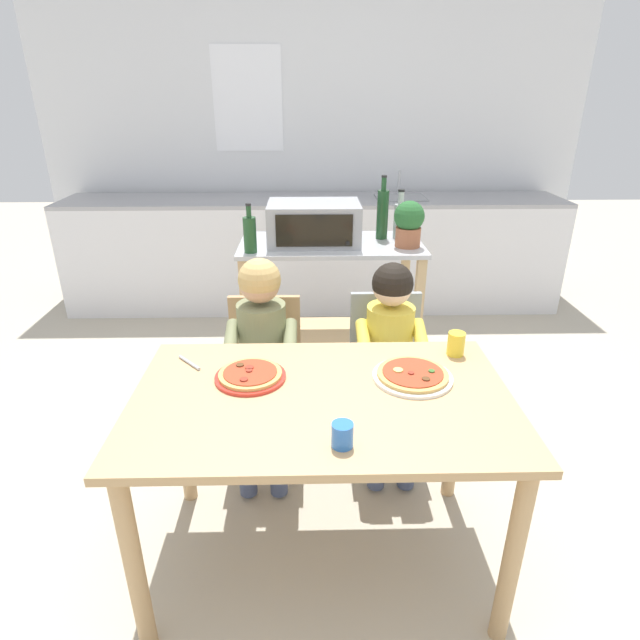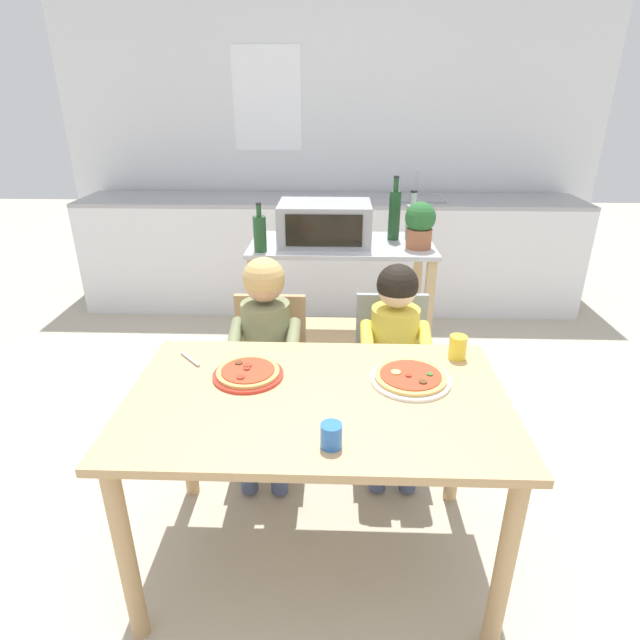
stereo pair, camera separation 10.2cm
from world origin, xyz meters
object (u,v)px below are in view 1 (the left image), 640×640
bottle_slim_sauce (250,234)px  dining_chair_left (265,369)px  bottle_brown_beer (400,219)px  pizza_plate_red_rimmed (250,375)px  toaster_oven (314,223)px  potted_herb_plant (409,223)px  bottle_squat_spirits (382,213)px  serving_spoon (189,363)px  child_in_olive_shirt (261,346)px  drinking_cup_yellow (456,344)px  child_in_yellow_shirt (391,345)px  pizza_plate_white (413,375)px  dining_chair_right (386,364)px  dining_table (322,421)px  drinking_cup_blue (342,435)px  kitchen_island_cart (331,292)px

bottle_slim_sauce → dining_chair_left: size_ratio=0.33×
bottle_brown_beer → pizza_plate_red_rimmed: bearing=-118.7°
toaster_oven → potted_herb_plant: bearing=-9.7°
bottle_squat_spirits → serving_spoon: 1.57m
child_in_olive_shirt → drinking_cup_yellow: (0.79, -0.26, 0.13)m
bottle_squat_spirits → child_in_yellow_shirt: bottle_squat_spirits is taller
child_in_yellow_shirt → pizza_plate_white: child_in_yellow_shirt is taller
pizza_plate_red_rimmed → drinking_cup_yellow: (0.79, 0.17, 0.03)m
bottle_brown_beer → potted_herb_plant: 0.19m
bottle_squat_spirits → potted_herb_plant: bearing=-55.4°
dining_chair_right → drinking_cup_yellow: bearing=-64.0°
bottle_brown_beer → potted_herb_plant: size_ratio=1.11×
bottle_brown_beer → pizza_plate_white: bearing=-96.8°
dining_chair_right → dining_table: bearing=-115.1°
toaster_oven → child_in_olive_shirt: size_ratio=0.50×
drinking_cup_blue → kitchen_island_cart: bearing=88.8°
kitchen_island_cart → bottle_squat_spirits: bearing=16.6°
toaster_oven → bottle_squat_spirits: bearing=12.5°
kitchen_island_cart → toaster_oven: bearing=179.4°
toaster_oven → pizza_plate_white: (0.34, -1.29, -0.26)m
child_in_olive_shirt → serving_spoon: size_ratio=7.39×
bottle_slim_sauce → serving_spoon: bearing=-98.4°
potted_herb_plant → drinking_cup_yellow: (0.02, -1.02, -0.24)m
bottle_slim_sauce → child_in_olive_shirt: size_ratio=0.25×
dining_chair_right → child_in_olive_shirt: (-0.59, -0.15, 0.19)m
bottle_slim_sauce → dining_chair_right: 1.00m
dining_table → dining_chair_right: size_ratio=1.61×
toaster_oven → dining_table: size_ratio=0.40×
dining_table → child_in_olive_shirt: child_in_olive_shirt is taller
drinking_cup_yellow → bottle_slim_sauce: bearing=134.1°
dining_chair_right → child_in_yellow_shirt: 0.21m
dining_table → child_in_yellow_shirt: (0.33, 0.58, 0.00)m
kitchen_island_cart → dining_chair_left: 0.81m
potted_herb_plant → pizza_plate_red_rimmed: potted_herb_plant is taller
dining_chair_left → drinking_cup_yellow: 0.94m
pizza_plate_white → toaster_oven: bearing=104.9°
toaster_oven → dining_chair_left: (-0.25, -0.72, -0.54)m
potted_herb_plant → bottle_slim_sauce: bearing=-173.7°
child_in_olive_shirt → child_in_yellow_shirt: (0.59, 0.03, -0.02)m
kitchen_island_cart → potted_herb_plant: potted_herb_plant is taller
dining_table → pizza_plate_red_rimmed: size_ratio=5.07×
dining_table → dining_chair_left: (-0.26, 0.67, -0.17)m
bottle_brown_beer → dining_table: (-0.50, -1.50, -0.38)m
dining_chair_left → child_in_olive_shirt: child_in_olive_shirt is taller
bottle_brown_beer → drinking_cup_yellow: 1.23m
bottle_brown_beer → drinking_cup_yellow: (0.04, -1.21, -0.22)m
kitchen_island_cart → toaster_oven: size_ratio=2.03×
child_in_olive_shirt → toaster_oven: bearing=73.7°
dining_chair_right → pizza_plate_white: (-0.00, -0.60, 0.29)m
toaster_oven → child_in_olive_shirt: (-0.25, -0.84, -0.36)m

